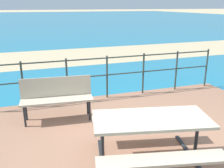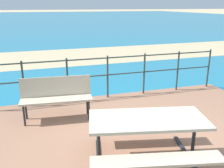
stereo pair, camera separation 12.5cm
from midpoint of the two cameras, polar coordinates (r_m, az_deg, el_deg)
ground_plane at (r=4.27m, az=9.42°, el=-15.00°), size 240.00×240.00×0.00m
patio_paving at (r=4.25m, az=9.44°, el=-14.66°), size 6.40×5.20×0.06m
sea_water at (r=43.27m, az=-15.40°, el=14.17°), size 90.00×90.00×0.01m
beach_strip at (r=11.71m, az=-8.60°, el=6.33°), size 54.05×4.73×0.01m
picnic_table at (r=3.55m, az=9.17°, el=-10.22°), size 1.88×1.73×0.75m
park_bench at (r=5.09m, az=-12.03°, el=-2.33°), size 1.44×0.54×0.86m
railing_fence at (r=6.08m, az=-0.44°, el=2.72°), size 5.94×0.04×1.07m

